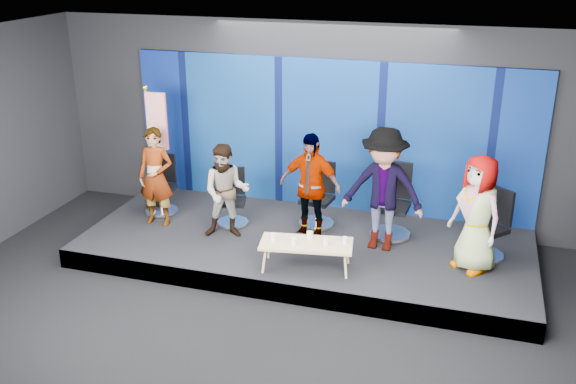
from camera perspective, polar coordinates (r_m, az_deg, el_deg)
name	(u,v)px	position (r m, az deg, el deg)	size (l,w,h in m)	color
ground	(252,342)	(8.28, -3.24, -13.16)	(10.00, 10.00, 0.00)	black
room_walls	(247,158)	(7.20, -3.64, 3.00)	(10.02, 8.02, 3.51)	black
riser	(305,247)	(10.27, 1.55, -4.91)	(7.00, 3.00, 0.30)	black
backdrop	(329,135)	(11.06, 3.65, 5.06)	(7.00, 0.08, 2.60)	navy
chair_a	(162,194)	(11.30, -11.14, -0.14)	(0.60, 0.60, 1.01)	silver
panelist_a	(156,177)	(10.66, -11.67, 1.32)	(0.60, 0.39, 1.64)	black
chair_b	(233,206)	(10.67, -4.93, -1.24)	(0.65, 0.65, 0.94)	silver
panelist_b	(226,191)	(10.04, -5.51, 0.05)	(0.74, 0.58, 1.52)	black
chair_c	(318,205)	(10.59, 2.68, -1.13)	(0.67, 0.67, 1.06)	silver
panelist_c	(310,186)	(9.95, 1.96, 0.52)	(1.00, 0.42, 1.71)	black
chair_d	(392,212)	(10.31, 9.23, -1.80)	(0.71, 0.71, 1.18)	silver
panelist_d	(383,190)	(9.65, 8.46, 0.22)	(1.23, 0.71, 1.90)	black
chair_e	(489,235)	(9.95, 17.41, -3.69)	(0.84, 0.84, 1.05)	silver
panelist_e	(477,214)	(9.32, 16.45, -1.88)	(0.83, 0.54, 1.71)	black
coffee_table	(306,245)	(9.16, 1.64, -4.70)	(1.38, 0.76, 0.40)	tan
mug_a	(273,237)	(9.19, -1.33, -4.02)	(0.08, 0.08, 0.10)	silver
mug_b	(294,241)	(9.07, 0.51, -4.38)	(0.08, 0.08, 0.10)	silver
mug_c	(310,235)	(9.25, 1.95, -3.84)	(0.09, 0.09, 0.11)	silver
mug_d	(326,242)	(9.06, 3.38, -4.46)	(0.08, 0.08, 0.10)	silver
mug_e	(345,240)	(9.15, 5.08, -4.26)	(0.07, 0.07, 0.09)	silver
flag_stand	(155,146)	(11.10, -11.73, 4.03)	(0.51, 0.29, 2.21)	black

